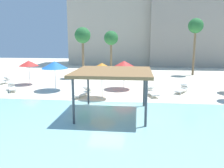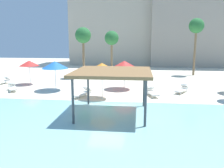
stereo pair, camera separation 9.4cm
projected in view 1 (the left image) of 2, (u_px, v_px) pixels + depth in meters
The scene contains 17 objects.
ground_plane at pixel (106, 108), 16.47m from camera, with size 80.00×80.00×0.00m, color beige.
lagoon_water at pixel (92, 138), 11.34m from camera, with size 44.00×13.50×0.04m, color #8CC6CC.
shade_pavilion at pixel (113, 73), 14.49m from camera, with size 4.68×4.68×2.82m.
beach_umbrella_red_2 at pixel (124, 64), 22.18m from camera, with size 2.48×2.48×2.70m.
beach_umbrella_orange_3 at pixel (102, 67), 18.61m from camera, with size 2.25×2.25×2.86m.
beach_umbrella_blue_4 at pixel (55, 65), 21.60m from camera, with size 2.41×2.41×2.70m.
beach_umbrella_red_6 at pixel (29, 63), 24.42m from camera, with size 2.03×2.03×2.51m.
lounge_chair_1 at pixel (182, 89), 21.01m from camera, with size 1.47×1.94×0.74m.
lounge_chair_2 at pixel (152, 92), 19.84m from camera, with size 1.07×1.99×0.74m.
lounge_chair_3 at pixel (83, 93), 19.53m from camera, with size 1.36×1.97×0.74m.
lounge_chair_4 at pixel (2, 81), 24.93m from camera, with size 1.22×1.99×0.74m.
lounge_chair_5 at pixel (12, 87), 21.72m from camera, with size 1.53×1.92×0.74m.
palm_tree_0 at pixel (196, 27), 29.96m from camera, with size 1.90×1.90×7.29m.
palm_tree_1 at pixel (111, 39), 31.63m from camera, with size 1.90×1.90×5.77m.
palm_tree_2 at pixel (83, 36), 28.16m from camera, with size 1.90×1.90×6.08m.
hotel_block_0 at pixel (121, 12), 44.04m from camera, with size 18.02×8.95×19.29m, color #B2A893.
hotel_block_1 at pixel (203, 15), 41.23m from camera, with size 18.25×8.70×17.48m, color #9E9384.
Camera 1 is at (2.11, -15.72, 4.74)m, focal length 37.85 mm.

